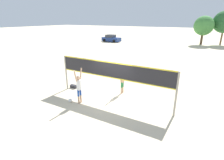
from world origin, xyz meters
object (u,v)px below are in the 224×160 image
Objects in this scene: volleyball_net at (112,73)px; volleyball at (70,100)px; gear_bag at (74,86)px; tree_left_cluster at (204,26)px; player_spiker at (79,86)px; player_blocker at (122,79)px; parked_car_mid at (111,39)px.

volleyball_net is 3.09m from volleyball.
tree_left_cluster is (6.27, 29.92, 3.45)m from gear_bag.
player_spiker reaches higher than volleyball.
player_blocker is (1.57, 2.63, -0.10)m from player_spiker.
tree_left_cluster reaches higher than parked_car_mid.
player_blocker is at bearing 53.27° from volleyball.
player_blocker is 3.81m from gear_bag.
parked_car_mid is 0.78× the size of tree_left_cluster.
player_blocker is 0.48× the size of parked_car_mid.
volleyball_net reaches higher than parked_car_mid.
player_blocker is at bearing -95.32° from tree_left_cluster.
volleyball_net is 2.11m from player_spiker.
gear_bag is at bearing -62.53° from parked_car_mid.
player_blocker reaches higher than gear_bag.
player_spiker is 31.97m from tree_left_cluster.
volleyball_net is 1.83× the size of parked_car_mid.
player_spiker is at bearing -139.49° from volleyball_net.
volleyball_net reaches higher than player_spiker.
tree_left_cluster is (4.26, 31.59, 2.42)m from player_spiker.
player_spiker is 0.52× the size of parked_car_mid.
player_blocker is 3.76× the size of gear_bag.
volleyball is 0.06× the size of parked_car_mid.
tree_left_cluster reaches higher than volleyball.
player_blocker reaches higher than parked_car_mid.
player_spiker is at bearing -30.78° from player_blocker.
volleyball_net is 3.56× the size of player_spiker.
player_spiker is 4.07× the size of gear_bag.
volleyball is (-2.10, -1.54, -1.68)m from volleyball_net.
tree_left_cluster is at bearing -7.68° from player_spiker.
parked_car_mid is at bearing 115.43° from volleyball.
volleyball_net is 32.15× the size of volleyball.
parked_car_mid is at bearing 26.62° from player_spiker.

